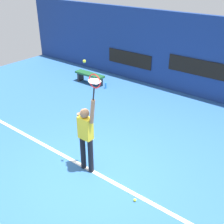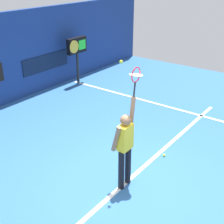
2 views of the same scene
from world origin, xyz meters
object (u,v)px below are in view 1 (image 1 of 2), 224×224
Objects in this scene: tennis_racket at (95,83)px; tennis_player at (86,135)px; water_bottle at (106,86)px; court_bench at (90,76)px; tennis_ball at (84,61)px; spare_ball at (135,200)px.

tennis_player is at bearing 179.25° from tennis_racket.
tennis_racket is 2.58× the size of water_bottle.
tennis_player is 1.42× the size of court_bench.
court_bench is (-3.77, 4.17, -2.41)m from tennis_ball.
tennis_racket is at bearing -45.94° from court_bench.
tennis_ball reaches higher than tennis_racket.
water_bottle is (0.88, 0.00, -0.22)m from court_bench.
tennis_player is at bearing -48.25° from court_bench.
court_bench reaches higher than water_bottle.
tennis_racket is 0.52m from tennis_ball.
court_bench is at bearing -180.00° from water_bottle.
tennis_ball is at bearing 170.73° from spare_ball.
court_bench is 6.94m from spare_ball.
tennis_racket reaches higher than water_bottle.
tennis_player is 1.74m from tennis_ball.
tennis_player reaches higher than court_bench.
tennis_player is 1.42m from tennis_racket.
tennis_player is 3.21× the size of tennis_racket.
spare_ball is at bearing -7.34° from tennis_racket.
water_bottle is 6.28m from spare_ball.
tennis_racket is 5.83m from water_bottle.
spare_ball is (5.34, -4.42, -0.30)m from court_bench.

